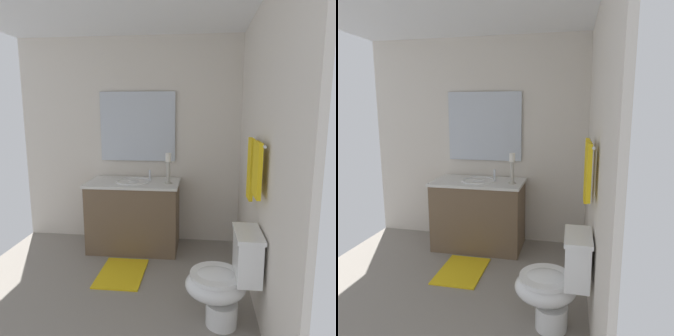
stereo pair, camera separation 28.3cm
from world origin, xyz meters
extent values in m
cube|color=gray|center=(0.00, 0.00, -0.01)|extent=(2.48, 2.69, 0.02)
cube|color=silver|center=(0.00, 1.34, 1.23)|extent=(2.48, 0.04, 2.45)
cube|color=silver|center=(-1.24, 0.00, 1.23)|extent=(0.04, 2.69, 2.45)
cube|color=white|center=(0.00, 0.00, 2.46)|extent=(2.48, 2.69, 0.02)
cube|color=brown|center=(-0.91, 0.10, 0.39)|extent=(0.55, 1.01, 0.77)
cube|color=silver|center=(-0.91, 0.10, 0.79)|extent=(0.58, 1.04, 0.03)
sphere|color=black|center=(-1.01, -0.41, 0.42)|extent=(0.02, 0.02, 0.02)
sphere|color=black|center=(-0.81, -0.41, 0.42)|extent=(0.02, 0.02, 0.02)
ellipsoid|color=white|center=(-0.91, 0.10, 0.75)|extent=(0.38, 0.30, 0.11)
torus|color=white|center=(-0.91, 0.10, 0.80)|extent=(0.40, 0.40, 0.02)
cylinder|color=silver|center=(-0.91, 0.29, 0.87)|extent=(0.02, 0.02, 0.14)
cube|color=silver|center=(-1.19, 0.10, 1.41)|extent=(0.02, 0.90, 0.82)
cylinder|color=#B7B2A5|center=(-0.86, 0.51, 0.81)|extent=(0.09, 0.09, 0.01)
cylinder|color=#B7B2A5|center=(-0.86, 0.51, 0.92)|extent=(0.04, 0.04, 0.24)
cylinder|color=#B7B2A5|center=(-0.86, 0.51, 1.04)|extent=(0.08, 0.08, 0.01)
cylinder|color=white|center=(-0.86, 0.51, 1.10)|extent=(0.06, 0.06, 0.09)
cylinder|color=white|center=(0.36, 1.04, 0.09)|extent=(0.24, 0.24, 0.18)
ellipsoid|color=white|center=(0.36, 0.99, 0.32)|extent=(0.38, 0.46, 0.24)
cylinder|color=white|center=(0.36, 0.99, 0.40)|extent=(0.39, 0.39, 0.03)
cube|color=white|center=(0.36, 1.21, 0.56)|extent=(0.36, 0.17, 0.32)
cube|color=white|center=(0.36, 1.21, 0.73)|extent=(0.38, 0.19, 0.03)
cylinder|color=silver|center=(0.14, 1.28, 1.37)|extent=(0.61, 0.02, 0.02)
cube|color=yellow|center=(-0.01, 1.27, 1.14)|extent=(0.17, 0.03, 0.50)
cube|color=yellow|center=(0.29, 1.27, 1.19)|extent=(0.23, 0.03, 0.40)
cube|color=yellow|center=(-0.29, 0.10, 0.01)|extent=(0.60, 0.44, 0.02)
camera|label=1|loc=(2.55, 0.87, 1.60)|focal=33.78mm
camera|label=2|loc=(2.50, 1.15, 1.60)|focal=33.78mm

